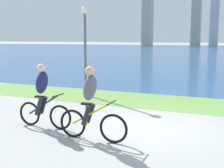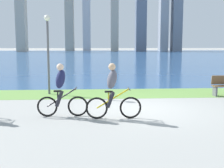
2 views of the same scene
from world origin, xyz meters
name	(u,v)px [view 2 (image 2 of 2)]	position (x,y,z in m)	size (l,w,h in m)	color
ground_plane	(139,108)	(0.00, 0.00, 0.00)	(300.00, 300.00, 0.00)	#9E9E99
grass_strip_bayside	(129,93)	(0.00, 3.25, 0.00)	(120.00, 2.67, 0.01)	#6B9947
bay_water_surface	(101,55)	(0.00, 48.66, 0.00)	(300.00, 88.14, 0.00)	#2D568C
cyclist_lead	(113,92)	(-1.06, -1.40, 0.84)	(1.72, 0.52, 1.72)	black
cyclist_trailing	(61,90)	(-2.66, -1.02, 0.84)	(1.61, 0.52, 1.69)	black
lamppost_tall	(48,42)	(-3.67, 3.31, 2.37)	(0.28, 0.28, 3.58)	#595960
city_skyline_far_shore	(106,14)	(2.40, 83.04, 11.37)	(49.68, 12.06, 27.61)	#ADA899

